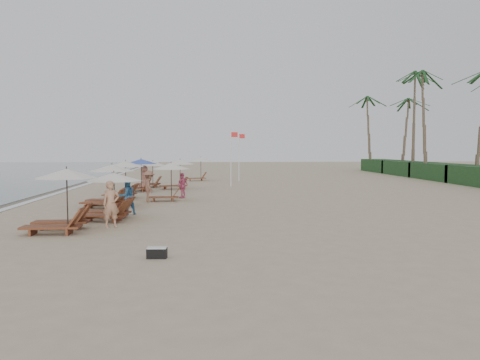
{
  "coord_description": "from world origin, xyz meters",
  "views": [
    {
      "loc": [
        -0.94,
        -21.45,
        3.14
      ],
      "look_at": [
        1.0,
        4.85,
        1.3
      ],
      "focal_mm": 34.68,
      "sensor_mm": 36.0,
      "label": 1
    }
  ],
  "objects": [
    {
      "name": "lounger_station_1",
      "position": [
        -5.18,
        -1.01,
        1.06
      ],
      "size": [
        2.77,
        2.53,
        2.05
      ],
      "color": "brown",
      "rests_on": "ground"
    },
    {
      "name": "ground",
      "position": [
        0.0,
        0.0,
        0.0
      ],
      "size": [
        160.0,
        160.0,
        0.0
      ],
      "primitive_type": "plane",
      "color": "tan",
      "rests_on": "ground"
    },
    {
      "name": "lounger_station_2",
      "position": [
        -6.17,
        3.38,
        1.07
      ],
      "size": [
        2.88,
        2.64,
        2.25
      ],
      "color": "brown",
      "rests_on": "ground"
    },
    {
      "name": "lounger_station_3",
      "position": [
        -6.13,
        7.69,
        1.19
      ],
      "size": [
        2.6,
        2.29,
        2.32
      ],
      "color": "brown",
      "rests_on": "ground"
    },
    {
      "name": "flag_pole_far",
      "position": [
        2.21,
        22.11,
        2.56
      ],
      "size": [
        0.6,
        0.08,
        4.62
      ],
      "color": "silver",
      "rests_on": "ground"
    },
    {
      "name": "inland_station_2",
      "position": [
        -1.59,
        22.84,
        1.45
      ],
      "size": [
        2.59,
        2.24,
        2.22
      ],
      "color": "brown",
      "rests_on": "ground"
    },
    {
      "name": "beachgoer_mid_b",
      "position": [
        -4.23,
        5.58,
        0.91
      ],
      "size": [
        1.0,
        1.33,
        1.83
      ],
      "primitive_type": "imported",
      "rotation": [
        0.0,
        0.0,
        1.87
      ],
      "color": "brown",
      "rests_on": "ground"
    },
    {
      "name": "duffel_bag",
      "position": [
        -2.35,
        -8.3,
        0.16
      ],
      "size": [
        0.58,
        0.31,
        0.32
      ],
      "color": "black",
      "rests_on": "ground"
    },
    {
      "name": "foam_line",
      "position": [
        -11.2,
        10.0,
        0.01
      ],
      "size": [
        0.5,
        140.0,
        0.02
      ],
      "primitive_type": "cube",
      "color": "white",
      "rests_on": "ground"
    },
    {
      "name": "inland_station_0",
      "position": [
        -3.16,
        6.13,
        1.47
      ],
      "size": [
        2.52,
        2.24,
        2.22
      ],
      "color": "brown",
      "rests_on": "ground"
    },
    {
      "name": "lounger_station_4",
      "position": [
        -5.77,
        12.21,
        1.25
      ],
      "size": [
        2.5,
        2.32,
        2.33
      ],
      "color": "brown",
      "rests_on": "ground"
    },
    {
      "name": "lounger_station_5",
      "position": [
        -5.37,
        15.77,
        1.1
      ],
      "size": [
        2.57,
        2.31,
        2.07
      ],
      "color": "brown",
      "rests_on": "ground"
    },
    {
      "name": "beachgoer_far_b",
      "position": [
        -5.49,
        13.2,
        0.92
      ],
      "size": [
        0.92,
        1.06,
        1.84
      ],
      "primitive_type": "imported",
      "rotation": [
        0.0,
        0.0,
        1.12
      ],
      "color": "tan",
      "rests_on": "ground"
    },
    {
      "name": "beachgoer_far_a",
      "position": [
        -2.4,
        7.54,
        0.79
      ],
      "size": [
        0.86,
        0.98,
        1.58
      ],
      "primitive_type": "imported",
      "rotation": [
        0.0,
        0.0,
        4.08
      ],
      "color": "#CE527A",
      "rests_on": "ground"
    },
    {
      "name": "inland_station_1",
      "position": [
        -3.13,
        14.03,
        1.36
      ],
      "size": [
        2.75,
        2.24,
        2.22
      ],
      "color": "brown",
      "rests_on": "ground"
    },
    {
      "name": "beachgoer_near",
      "position": [
        -4.67,
        -3.01,
        0.92
      ],
      "size": [
        0.8,
        0.7,
        1.85
      ],
      "primitive_type": "imported",
      "rotation": [
        0.0,
        0.0,
        0.47
      ],
      "color": "tan",
      "rests_on": "ground"
    },
    {
      "name": "lounger_station_0",
      "position": [
        -6.39,
        -3.81,
        1.12
      ],
      "size": [
        2.71,
        2.32,
        2.36
      ],
      "color": "brown",
      "rests_on": "ground"
    },
    {
      "name": "wet_sand_band",
      "position": [
        -12.5,
        10.0,
        0.0
      ],
      "size": [
        3.2,
        140.0,
        0.01
      ],
      "primitive_type": "cube",
      "color": "#6B5E4C",
      "rests_on": "ground"
    },
    {
      "name": "flag_pole_near",
      "position": [
        1.12,
        16.14,
        2.55
      ],
      "size": [
        0.59,
        0.08,
        4.6
      ],
      "color": "silver",
      "rests_on": "ground"
    },
    {
      "name": "beachgoer_mid_a",
      "position": [
        -4.64,
        0.45,
        0.87
      ],
      "size": [
        1.08,
        1.04,
        1.75
      ],
      "primitive_type": "imported",
      "rotation": [
        0.0,
        0.0,
        3.79
      ],
      "color": "teal",
      "rests_on": "ground"
    }
  ]
}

